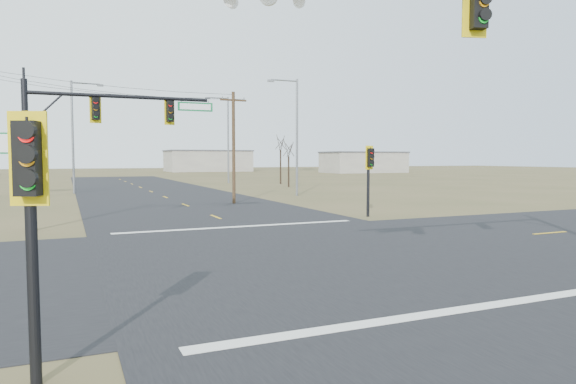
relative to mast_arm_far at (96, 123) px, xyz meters
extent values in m
plane|color=brown|center=(6.36, -10.01, -5.01)|extent=(320.00, 320.00, 0.00)
cube|color=black|center=(6.36, -10.01, -5.00)|extent=(160.00, 14.00, 0.02)
cube|color=black|center=(6.36, -10.01, -5.00)|extent=(14.00, 160.00, 0.02)
cube|color=silver|center=(6.36, -17.51, -4.98)|extent=(12.00, 0.40, 0.01)
cube|color=silver|center=(6.36, -2.51, -4.98)|extent=(12.00, 0.40, 0.01)
cylinder|color=black|center=(-3.01, 0.00, -1.55)|extent=(0.28, 0.28, 6.93)
cylinder|color=black|center=(1.19, 0.00, 1.32)|extent=(8.41, 0.18, 0.18)
cube|color=#0E6432|center=(4.79, 0.00, 0.97)|extent=(1.80, 0.05, 0.45)
cylinder|color=black|center=(14.47, -1.14, -3.06)|extent=(0.17, 0.17, 3.91)
cylinder|color=black|center=(-1.87, -17.88, -3.07)|extent=(0.17, 0.17, 3.88)
cylinder|color=#4C3720|center=(9.91, 9.87, -0.94)|extent=(0.24, 0.24, 8.15)
cube|color=#4C3720|center=(9.91, 9.87, 2.54)|extent=(2.00, 0.19, 0.12)
cylinder|color=slate|center=(-5.80, 24.68, -2.23)|extent=(0.15, 0.15, 5.57)
cylinder|color=slate|center=(17.45, 15.28, 0.13)|extent=(0.21, 0.21, 10.28)
cylinder|color=slate|center=(16.21, 15.28, 5.07)|extent=(2.47, 0.12, 0.12)
cube|color=slate|center=(14.98, 15.28, 4.97)|extent=(0.60, 0.34, 0.19)
cylinder|color=slate|center=(18.67, 40.23, 0.73)|extent=(0.23, 0.23, 11.48)
cylinder|color=slate|center=(17.29, 40.23, 6.27)|extent=(2.75, 0.14, 0.14)
cube|color=slate|center=(15.92, 40.23, 6.17)|extent=(0.68, 0.41, 0.21)
cylinder|color=slate|center=(-0.71, 26.15, 0.27)|extent=(0.21, 0.21, 10.56)
cylinder|color=slate|center=(0.55, 26.15, 5.35)|extent=(2.53, 0.13, 0.13)
cube|color=slate|center=(1.82, 26.15, 5.25)|extent=(0.59, 0.28, 0.19)
cylinder|color=black|center=(22.17, 27.96, -3.24)|extent=(0.18, 0.18, 3.54)
cylinder|color=black|center=(24.06, 34.93, -2.79)|extent=(0.20, 0.20, 4.45)
cube|color=#ACA999|center=(31.36, 99.99, -2.51)|extent=(20.00, 12.00, 5.00)
cube|color=#ACA999|center=(61.36, 74.99, -2.76)|extent=(18.00, 10.00, 4.50)
camera|label=1|loc=(-1.38, -26.16, -1.65)|focal=32.00mm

